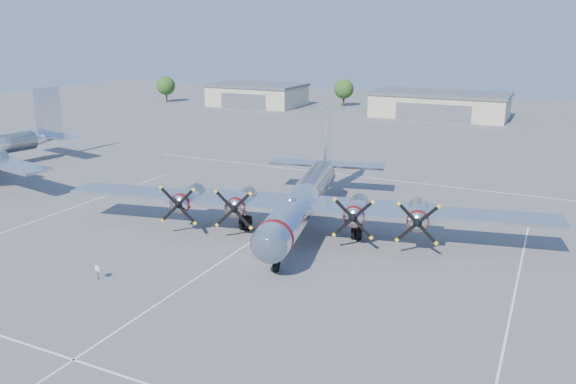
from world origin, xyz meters
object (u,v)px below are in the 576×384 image
at_px(tree_west, 344,89).
at_px(main_bomber_b29, 304,227).
at_px(hangar_west, 257,95).
at_px(hangar_center, 440,105).
at_px(tree_far_west, 166,86).
at_px(info_placard, 97,270).

xyz_separation_m(tree_west, main_bomber_b29, (27.69, -85.81, -4.22)).
height_order(hangar_west, hangar_center, same).
xyz_separation_m(hangar_center, tree_far_west, (-70.00, -3.96, 1.51)).
bearing_deg(main_bomber_b29, tree_west, 95.74).
relative_size(hangar_center, main_bomber_b29, 0.64).
bearing_deg(info_placard, hangar_center, 103.47).
bearing_deg(hangar_west, tree_far_west, -170.99).
height_order(tree_far_west, main_bomber_b29, tree_far_west).
distance_m(tree_west, info_placard, 104.93).
bearing_deg(hangar_center, hangar_west, 180.00).
xyz_separation_m(hangar_west, info_placard, (38.49, -95.20, -1.92)).
distance_m(tree_far_west, tree_west, 46.57).
relative_size(main_bomber_b29, info_placard, 39.60).
bearing_deg(tree_far_west, main_bomber_b29, -45.44).
height_order(hangar_center, tree_west, tree_west).
bearing_deg(info_placard, tree_west, 117.54).
height_order(hangar_center, tree_far_west, tree_far_west).
bearing_deg(hangar_west, hangar_center, -0.00).
bearing_deg(hangar_center, info_placard, -93.91).
xyz_separation_m(hangar_west, hangar_center, (45.00, -0.00, -0.00)).
bearing_deg(hangar_center, tree_west, 162.18).
bearing_deg(main_bomber_b29, hangar_west, 109.37).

